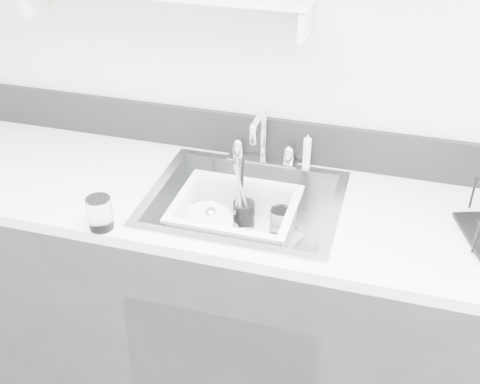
% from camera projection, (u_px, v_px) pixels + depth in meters
% --- Properties ---
extents(room_shell, '(3.50, 3.00, 2.60)m').
position_uv_depth(room_shell, '(107.00, 67.00, 0.94)').
color(room_shell, silver).
rests_on(room_shell, ground).
extents(counter_run, '(3.20, 0.62, 0.92)m').
position_uv_depth(counter_run, '(244.00, 301.00, 2.25)').
color(counter_run, '#232326').
rests_on(counter_run, ground).
extents(backsplash, '(3.20, 0.02, 0.16)m').
position_uv_depth(backsplash, '(266.00, 138.00, 2.20)').
color(backsplash, black).
rests_on(backsplash, counter_run).
extents(sink, '(0.64, 0.52, 0.20)m').
position_uv_depth(sink, '(244.00, 221.00, 2.05)').
color(sink, silver).
rests_on(sink, counter_run).
extents(faucet, '(0.26, 0.18, 0.23)m').
position_uv_depth(faucet, '(263.00, 149.00, 2.17)').
color(faucet, silver).
rests_on(faucet, counter_run).
extents(side_sprayer, '(0.03, 0.03, 0.14)m').
position_uv_depth(side_sprayer, '(307.00, 152.00, 2.13)').
color(side_sprayer, white).
rests_on(side_sprayer, counter_run).
extents(wash_tub, '(0.49, 0.45, 0.16)m').
position_uv_depth(wash_tub, '(236.00, 221.00, 2.05)').
color(wash_tub, white).
rests_on(wash_tub, sink).
extents(plate_stack, '(0.23, 0.23, 0.09)m').
position_uv_depth(plate_stack, '(208.00, 231.00, 2.07)').
color(plate_stack, white).
rests_on(plate_stack, wash_tub).
extents(utensil_cup, '(0.08, 0.08, 0.26)m').
position_uv_depth(utensil_cup, '(244.00, 212.00, 2.11)').
color(utensil_cup, black).
rests_on(utensil_cup, wash_tub).
extents(ladle, '(0.21, 0.25, 0.07)m').
position_uv_depth(ladle, '(216.00, 229.00, 2.06)').
color(ladle, silver).
rests_on(ladle, wash_tub).
extents(tumbler_in_tub, '(0.07, 0.07, 0.10)m').
position_uv_depth(tumbler_in_tub, '(280.00, 223.00, 2.06)').
color(tumbler_in_tub, white).
rests_on(tumbler_in_tub, wash_tub).
extents(tumbler_counter, '(0.09, 0.09, 0.11)m').
position_uv_depth(tumbler_counter, '(100.00, 213.00, 1.84)').
color(tumbler_counter, white).
rests_on(tumbler_counter, counter_run).
extents(bowl_small, '(0.13, 0.13, 0.03)m').
position_uv_depth(bowl_small, '(262.00, 246.00, 2.01)').
color(bowl_small, white).
rests_on(bowl_small, wash_tub).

